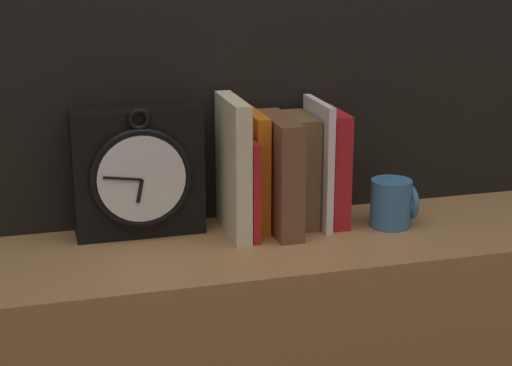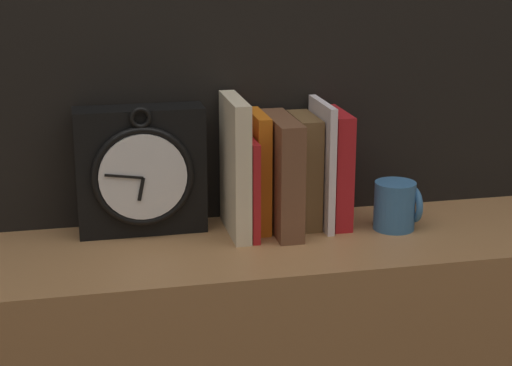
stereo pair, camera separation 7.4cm
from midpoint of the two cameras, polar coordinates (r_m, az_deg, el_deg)
clock at (r=1.45m, az=-6.22°, el=0.79°), size 0.22×0.08×0.23m
book_slot0_cream at (r=1.44m, az=0.08°, el=1.09°), size 0.03×0.15×0.23m
book_slot1_red at (r=1.45m, az=0.84°, el=-0.07°), size 0.01×0.15×0.17m
book_slot2_orange at (r=1.47m, az=1.60°, el=0.80°), size 0.02×0.11×0.20m
book_slot3_brown at (r=1.46m, az=3.19°, el=0.55°), size 0.04×0.16×0.20m
book_slot4_brown at (r=1.49m, az=4.64°, el=0.83°), size 0.04×0.11×0.19m
book_slot5_white at (r=1.49m, az=5.81°, el=1.25°), size 0.01×0.13×0.22m
book_slot6_red at (r=1.50m, az=6.71°, el=1.01°), size 0.03×0.12×0.20m
mug at (r=1.50m, az=10.75°, el=-1.50°), size 0.08×0.07×0.08m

